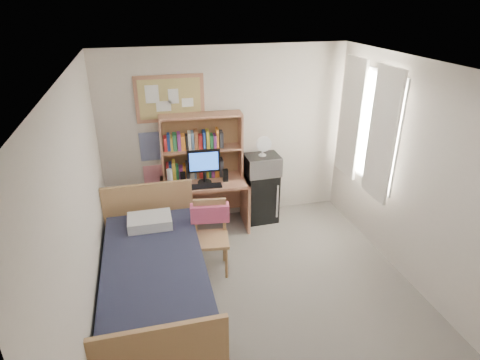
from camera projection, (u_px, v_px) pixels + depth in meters
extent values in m
cube|color=gray|center=(267.00, 302.00, 4.62)|extent=(3.60, 4.20, 0.02)
cube|color=white|center=(276.00, 71.00, 3.51)|extent=(3.60, 4.20, 0.02)
cube|color=beige|center=(226.00, 137.00, 5.91)|extent=(3.60, 0.04, 2.60)
cube|color=beige|center=(84.00, 225.00, 3.66)|extent=(0.04, 4.20, 2.60)
cube|color=beige|center=(424.00, 183.00, 4.47)|extent=(0.04, 4.20, 2.60)
cube|color=white|center=(367.00, 126.00, 5.38)|extent=(0.10, 1.40, 1.70)
cube|color=white|center=(382.00, 136.00, 5.02)|extent=(0.04, 0.55, 1.70)
cube|color=white|center=(351.00, 118.00, 5.73)|extent=(0.04, 0.55, 1.70)
cube|color=tan|center=(170.00, 98.00, 5.46)|extent=(0.94, 0.03, 0.64)
cube|color=navy|center=(151.00, 147.00, 5.68)|extent=(0.30, 0.01, 0.42)
cube|color=#CF2447|center=(154.00, 177.00, 5.87)|extent=(0.28, 0.01, 0.36)
cube|color=#B27657|center=(205.00, 205.00, 5.91)|extent=(1.28, 0.70, 0.78)
cube|color=tan|center=(211.00, 239.00, 4.95)|extent=(0.53, 0.53, 0.93)
cube|color=black|center=(261.00, 196.00, 6.17)|extent=(0.47, 0.47, 0.77)
cube|color=#1B1E31|center=(156.00, 284.00, 4.42)|extent=(1.13, 2.24, 0.61)
cube|color=#B27657|center=(202.00, 147.00, 5.68)|extent=(1.17, 0.36, 0.94)
cube|color=black|center=(204.00, 167.00, 5.59)|extent=(0.46, 0.06, 0.49)
cube|color=black|center=(206.00, 186.00, 5.57)|extent=(0.46, 0.17, 0.02)
cube|color=black|center=(183.00, 179.00, 5.61)|extent=(0.08, 0.08, 0.18)
cube|color=black|center=(225.00, 175.00, 5.71)|extent=(0.08, 0.08, 0.18)
cylinder|color=white|center=(170.00, 178.00, 5.52)|extent=(0.08, 0.08, 0.26)
cube|color=#D25077|center=(210.00, 213.00, 5.02)|extent=(0.50, 0.21, 0.23)
cube|color=silver|center=(262.00, 165.00, 5.93)|extent=(0.51, 0.39, 0.29)
cylinder|color=white|center=(263.00, 147.00, 5.81)|extent=(0.23, 0.23, 0.28)
cube|color=white|center=(150.00, 221.00, 4.93)|extent=(0.53, 0.37, 0.13)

